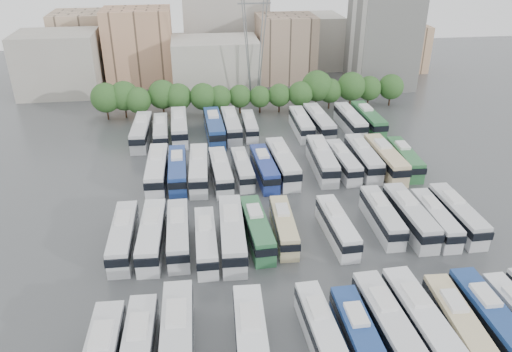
{
  "coord_description": "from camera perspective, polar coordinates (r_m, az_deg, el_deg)",
  "views": [
    {
      "loc": [
        -12.33,
        -57.6,
        35.94
      ],
      "look_at": [
        -3.55,
        6.66,
        3.0
      ],
      "focal_mm": 35.0,
      "sensor_mm": 36.0,
      "label": 1
    }
  ],
  "objects": [
    {
      "name": "ground",
      "position": [
        69.01,
        3.68,
        -4.52
      ],
      "size": [
        220.0,
        220.0,
        0.0
      ],
      "primitive_type": "plane",
      "color": "#424447",
      "rests_on": "ground"
    },
    {
      "name": "tree_line",
      "position": [
        105.38,
        -0.98,
        9.46
      ],
      "size": [
        66.0,
        7.53,
        8.34
      ],
      "color": "black",
      "rests_on": "ground"
    },
    {
      "name": "city_buildings",
      "position": [
        132.56,
        -5.68,
        14.58
      ],
      "size": [
        102.0,
        35.0,
        20.0
      ],
      "color": "#9E998E",
      "rests_on": "ground"
    },
    {
      "name": "apartment_tower",
      "position": [
        126.64,
        14.37,
        15.69
      ],
      "size": [
        14.0,
        14.0,
        26.0
      ],
      "primitive_type": "cube",
      "color": "silver",
      "rests_on": "ground"
    },
    {
      "name": "electricity_pylon",
      "position": [
        109.92,
        -0.2,
        17.88
      ],
      "size": [
        9.0,
        6.91,
        33.83
      ],
      "color": "slate",
      "rests_on": "ground"
    },
    {
      "name": "bus_r0_s2",
      "position": [
        48.15,
        -8.98,
        -18.2
      ],
      "size": [
        3.2,
        13.52,
        4.22
      ],
      "rotation": [
        0.0,
        0.0,
        -0.02
      ],
      "color": "silver",
      "rests_on": "ground"
    },
    {
      "name": "bus_r0_s4",
      "position": [
        47.45,
        -0.51,
        -18.73
      ],
      "size": [
        3.5,
        13.16,
        4.09
      ],
      "rotation": [
        0.0,
        0.0,
        -0.05
      ],
      "color": "white",
      "rests_on": "ground"
    },
    {
      "name": "bus_r0_s6",
      "position": [
        49.45,
        7.44,
        -17.12
      ],
      "size": [
        2.88,
        11.4,
        3.55
      ],
      "rotation": [
        0.0,
        0.0,
        0.04
      ],
      "color": "silver",
      "rests_on": "ground"
    },
    {
      "name": "bus_r0_s7",
      "position": [
        49.09,
        11.78,
        -17.81
      ],
      "size": [
        2.62,
        11.9,
        3.73
      ],
      "rotation": [
        0.0,
        0.0,
        0.0
      ],
      "color": "navy",
      "rests_on": "ground"
    },
    {
      "name": "bus_r0_s8",
      "position": [
        50.93,
        14.8,
        -16.08
      ],
      "size": [
        3.28,
        12.69,
        3.95
      ],
      "rotation": [
        0.0,
        0.0,
        0.04
      ],
      "color": "silver",
      "rests_on": "ground"
    },
    {
      "name": "bus_r0_s9",
      "position": [
        52.1,
        18.29,
        -15.43
      ],
      "size": [
        3.32,
        12.99,
        4.05
      ],
      "rotation": [
        0.0,
        0.0,
        0.04
      ],
      "color": "silver",
      "rests_on": "ground"
    },
    {
      "name": "bus_r0_s10",
      "position": [
        53.08,
        22.07,
        -15.5
      ],
      "size": [
        3.21,
        12.01,
        3.73
      ],
      "rotation": [
        0.0,
        0.0,
        -0.05
      ],
      "color": "beige",
      "rests_on": "ground"
    },
    {
      "name": "bus_r0_s11",
      "position": [
        54.66,
        25.22,
        -14.67
      ],
      "size": [
        2.8,
        12.56,
        3.94
      ],
      "rotation": [
        0.0,
        0.0,
        -0.0
      ],
      "color": "navy",
      "rests_on": "ground"
    },
    {
      "name": "bus_r1_s0",
      "position": [
        63.29,
        -14.92,
        -6.66
      ],
      "size": [
        2.84,
        12.3,
        3.85
      ],
      "rotation": [
        0.0,
        0.0,
        -0.01
      ],
      "color": "silver",
      "rests_on": "ground"
    },
    {
      "name": "bus_r1_s1",
      "position": [
        62.64,
        -11.81,
        -6.61
      ],
      "size": [
        3.29,
        12.68,
        3.94
      ],
      "rotation": [
        0.0,
        0.0,
        -0.04
      ],
      "color": "silver",
      "rests_on": "ground"
    },
    {
      "name": "bus_r1_s2",
      "position": [
        62.49,
        -8.88,
        -6.49
      ],
      "size": [
        2.7,
        12.13,
        3.8
      ],
      "rotation": [
        0.0,
        0.0,
        0.0
      ],
      "color": "silver",
      "rests_on": "ground"
    },
    {
      "name": "bus_r1_s3",
      "position": [
        60.89,
        -5.74,
        -7.36
      ],
      "size": [
        2.58,
        11.51,
        3.61
      ],
      "rotation": [
        0.0,
        0.0,
        -0.01
      ],
      "color": "silver",
      "rests_on": "ground"
    },
    {
      "name": "bus_r1_s4",
      "position": [
        61.51,
        -2.75,
        -6.52
      ],
      "size": [
        3.46,
        13.52,
        4.21
      ],
      "rotation": [
        0.0,
        0.0,
        -0.04
      ],
      "color": "silver",
      "rests_on": "ground"
    },
    {
      "name": "bus_r1_s5",
      "position": [
        62.74,
        0.09,
        -6.0
      ],
      "size": [
        3.22,
        12.05,
        3.74
      ],
      "rotation": [
        0.0,
        0.0,
        0.05
      ],
      "color": "#2D693F",
      "rests_on": "ground"
    },
    {
      "name": "bus_r1_s6",
      "position": [
        63.56,
        3.18,
        -5.71
      ],
      "size": [
        2.87,
        11.19,
        3.48
      ],
      "rotation": [
        0.0,
        0.0,
        -0.04
      ],
      "color": "#CCBC8C",
      "rests_on": "ground"
    },
    {
      "name": "bus_r1_s8",
      "position": [
        64.11,
        9.25,
        -5.67
      ],
      "size": [
        2.87,
        11.61,
        3.62
      ],
      "rotation": [
        0.0,
        0.0,
        0.03
      ],
      "color": "white",
      "rests_on": "ground"
    },
    {
      "name": "bus_r1_s10",
      "position": [
        67.39,
        14.19,
        -4.43
      ],
      "size": [
        2.79,
        11.76,
        3.67
      ],
      "rotation": [
        0.0,
        0.0,
        -0.02
      ],
      "color": "silver",
      "rests_on": "ground"
    },
    {
      "name": "bus_r1_s11",
      "position": [
        68.05,
        17.18,
        -4.37
      ],
      "size": [
        2.92,
        12.75,
        3.99
      ],
      "rotation": [
        0.0,
        0.0,
        0.01
      ],
      "color": "silver",
      "rests_on": "ground"
    },
    {
      "name": "bus_r1_s12",
      "position": [
        68.91,
        19.78,
        -4.57
      ],
      "size": [
        2.73,
        11.51,
        3.6
      ],
      "rotation": [
        0.0,
        0.0,
        -0.02
      ],
      "color": "silver",
      "rests_on": "ground"
    },
    {
      "name": "bus_r1_s13",
      "position": [
        70.68,
        21.99,
        -4.06
      ],
      "size": [
        2.72,
        12.2,
        3.82
      ],
      "rotation": [
        0.0,
        0.0,
        0.01
      ],
      "color": "silver",
      "rests_on": "ground"
    },
    {
      "name": "bus_r2_s1",
      "position": [
        78.35,
        -11.24,
        0.73
      ],
      "size": [
        3.23,
        13.28,
        4.14
      ],
      "rotation": [
        0.0,
        0.0,
        -0.03
      ],
      "color": "silver",
      "rests_on": "ground"
    },
    {
      "name": "bus_r2_s2",
      "position": [
        77.92,
        -8.95,
        0.7
      ],
      "size": [
        2.77,
        12.54,
        3.93
      ],
      "rotation": [
        0.0,
        0.0,
        0.0
      ],
      "color": "navy",
      "rests_on": "ground"
    },
    {
      "name": "bus_r2_s3",
      "position": [
        77.64,
        -6.55,
        0.8
      ],
      "size": [
        3.37,
        12.99,
        4.04
      ],
      "rotation": [
        0.0,
        0.0,
        -0.04
      ],
      "color": "silver",
      "rests_on": "ground"
    },
    {
      "name": "bus_r2_s4",
      "position": [
        76.93,
        -4.06,
        0.57
      ],
      "size": [
        3.13,
        12.26,
        3.82
      ],
      "rotation": [
        0.0,
        0.0,
        0.04
      ],
      "color": "silver",
      "rests_on": "ground"
    },
    {
      "name": "bus_r2_s5",
      "position": [
        78.03,
        -1.57,
        0.88
      ],
      "size": [
        2.77,
        11.08,
        3.45
      ],
      "rotation": [
        0.0,
        0.0,
        0.03
      ],
      "color": "silver",
      "rests_on": "ground"
    },
    {
      "name": "bus_r2_s6",
      "position": [
        77.88,
        0.95,
        0.98
      ],
      "size": [
        3.19,
        12.23,
        3.8
      ],
      "rotation": [
        0.0,
        0.0,
        0.05
      ],
      "color": "navy",
      "rests_on": "ground"
    },
    {
      "name": "bus_r2_s7",
      "position": [
        79.2,
        3.04,
        1.56
      ],
      "size": [
        3.53,
        13.48,
        4.19
      ],
      "rotation": [
        0.0,
        0.0,
        0.05
      ],
      "color": "silver",
      "rests_on": "ground"
    },
    {
      "name": "bus_r2_s9",
      "position": [
        80.88,
        7.55,
        1.89
      ],
      "size": [
        3.41,
        13.32,
        4.15
      ],
      "rotation": [
        0.0,
        0.0,
        -0.04
      ],
      "color": "silver",
      "rests_on": "ground"
    },
    {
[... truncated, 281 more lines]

